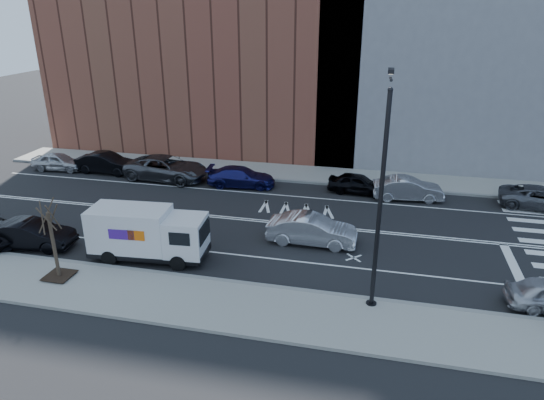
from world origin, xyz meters
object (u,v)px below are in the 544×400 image
at_px(far_parked_b, 107,163).
at_px(driving_sedan, 312,230).
at_px(fedex_van, 147,233).
at_px(far_parked_a, 59,162).

bearing_deg(far_parked_b, driving_sedan, -113.52).
bearing_deg(far_parked_b, fedex_van, -139.40).
distance_m(far_parked_a, far_parked_b, 3.91).
distance_m(far_parked_a, driving_sedan, 22.07).
distance_m(fedex_van, far_parked_a, 17.27).
height_order(fedex_van, far_parked_b, fedex_van).
height_order(far_parked_a, far_parked_b, far_parked_b).
distance_m(fedex_van, far_parked_b, 14.74).
xyz_separation_m(far_parked_a, far_parked_b, (3.90, 0.24, 0.08)).
height_order(far_parked_a, driving_sedan, driving_sedan).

